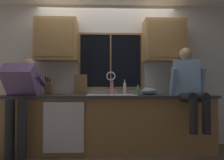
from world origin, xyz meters
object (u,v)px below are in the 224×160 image
(person_standing, at_px, (22,94))
(cutting_board, at_px, (81,85))
(soap_dispenser, at_px, (138,91))
(bottle_green_glass, at_px, (125,88))
(person_sitting_on_counter, at_px, (189,84))
(mixing_bowl, at_px, (149,91))
(bottle_tall_clear, at_px, (112,87))
(knife_block, at_px, (49,88))

(person_standing, bearing_deg, cutting_board, 32.12)
(soap_dispenser, height_order, bottle_green_glass, bottle_green_glass)
(person_sitting_on_counter, relative_size, mixing_bowl, 4.61)
(person_standing, relative_size, mixing_bowl, 5.56)
(cutting_board, bearing_deg, bottle_green_glass, 0.12)
(mixing_bowl, height_order, soap_dispenser, soap_dispenser)
(bottle_green_glass, height_order, bottle_tall_clear, bottle_tall_clear)
(person_standing, distance_m, mixing_bowl, 2.00)
(knife_block, distance_m, mixing_bowl, 1.70)
(person_standing, bearing_deg, person_sitting_on_counter, 0.51)
(person_standing, xyz_separation_m, knife_block, (0.28, 0.39, 0.08))
(knife_block, relative_size, soap_dispenser, 1.92)
(cutting_board, distance_m, soap_dispenser, 1.04)
(person_sitting_on_counter, height_order, bottle_tall_clear, person_sitting_on_counter)
(person_standing, relative_size, soap_dispenser, 9.07)
(person_standing, distance_m, bottle_green_glass, 1.67)
(soap_dispenser, bearing_deg, knife_block, 169.01)
(person_standing, xyz_separation_m, person_sitting_on_counter, (2.53, 0.02, 0.16))
(cutting_board, xyz_separation_m, bottle_tall_clear, (0.55, -0.01, -0.05))
(person_sitting_on_counter, distance_m, cutting_board, 1.79)
(knife_block, relative_size, bottle_tall_clear, 1.05)
(knife_block, xyz_separation_m, cutting_board, (0.52, 0.12, 0.06))
(cutting_board, relative_size, mixing_bowl, 1.29)
(mixing_bowl, xyz_separation_m, bottle_tall_clear, (-0.62, 0.18, 0.07))
(soap_dispenser, bearing_deg, person_standing, -176.73)
(cutting_board, bearing_deg, bottle_tall_clear, -1.15)
(person_standing, bearing_deg, knife_block, 53.68)
(soap_dispenser, relative_size, bottle_tall_clear, 0.54)
(cutting_board, bearing_deg, soap_dispenser, -23.21)
(person_standing, xyz_separation_m, cutting_board, (0.81, 0.51, 0.15))
(cutting_board, bearing_deg, mixing_bowl, -9.07)
(bottle_green_glass, bearing_deg, knife_block, -174.64)
(cutting_board, height_order, bottle_tall_clear, cutting_board)
(person_sitting_on_counter, distance_m, soap_dispenser, 0.79)
(knife_block, distance_m, cutting_board, 0.54)
(person_standing, relative_size, bottle_green_glass, 5.62)
(mixing_bowl, relative_size, bottle_tall_clear, 0.89)
(person_standing, relative_size, knife_block, 4.72)
(soap_dispenser, bearing_deg, mixing_bowl, 44.32)
(person_standing, xyz_separation_m, bottle_tall_clear, (1.36, 0.50, 0.10))
(knife_block, relative_size, cutting_board, 0.91)
(knife_block, distance_m, bottle_green_glass, 1.31)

